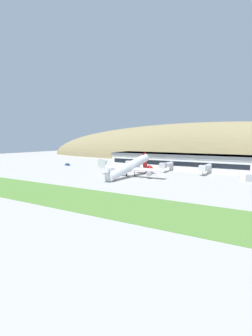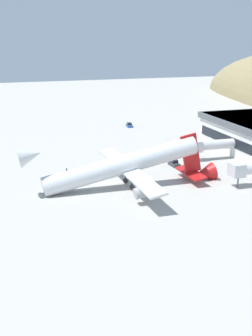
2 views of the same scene
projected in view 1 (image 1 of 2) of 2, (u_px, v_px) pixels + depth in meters
The scene contains 12 objects.
ground_plane at pixel (114, 177), 127.56m from camera, with size 448.13×448.13×0.00m, color #ADAAA3.
grass_strip_foreground at pixel (45, 193), 91.96m from camera, with size 403.32×25.13×0.08m, color #568438.
hill_backdrop at pixel (209, 161), 220.28m from camera, with size 359.49×59.05×64.31m, color #8E7F56.
terminal_building at pixel (179, 160), 162.22m from camera, with size 87.92×21.12×9.35m.
jetway_0 at pixel (133, 163), 160.33m from camera, with size 3.38×12.70×5.43m.
jetway_1 at pixel (166, 165), 147.96m from camera, with size 3.38×13.61×5.43m.
jetway_2 at pixel (205, 167), 135.66m from camera, with size 3.38×14.80×5.43m.
cargo_airplane at pixel (130, 167), 128.43m from camera, with size 36.57×44.96×12.64m.
service_car_0 at pixel (68, 165), 181.00m from camera, with size 3.81×2.07×1.49m.
service_car_1 at pixel (127, 170), 149.71m from camera, with size 4.13×1.88×1.67m.
fuel_truck at pixel (250, 178), 114.36m from camera, with size 7.78×2.33×3.14m.
traffic_cone_0 at pixel (117, 171), 147.94m from camera, with size 0.52×0.52×0.58m.
Camera 1 is at (72.35, -103.55, 19.22)m, focal length 28.00 mm.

